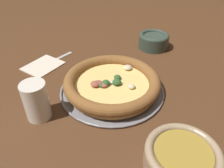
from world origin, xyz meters
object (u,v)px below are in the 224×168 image
at_px(pizza_tray, 112,90).
at_px(fork, 49,63).
at_px(bowl_near, 182,157).
at_px(drinking_cup, 36,101).
at_px(napkin, 43,65).
at_px(bowl_far, 154,40).
at_px(pizza, 112,83).

distance_m(pizza_tray, fork, 0.28).
bearing_deg(bowl_near, drinking_cup, 89.87).
bearing_deg(fork, napkin, 5.64).
bearing_deg(bowl_far, drinking_cup, 161.66).
xyz_separation_m(napkin, fork, (0.03, -0.00, -0.00)).
distance_m(bowl_far, fork, 0.42).
distance_m(bowl_near, fork, 0.55).
bearing_deg(pizza, drinking_cup, 143.20).
height_order(bowl_far, fork, bowl_far).
distance_m(drinking_cup, fork, 0.28).
relative_size(napkin, fork, 0.75).
bearing_deg(bowl_near, pizza_tray, 52.89).
relative_size(drinking_cup, napkin, 0.73).
relative_size(bowl_far, napkin, 0.85).
height_order(pizza_tray, bowl_near, bowl_near).
distance_m(pizza, bowl_far, 0.33).
bearing_deg(napkin, bowl_far, -46.52).
bearing_deg(drinking_cup, bowl_near, -90.13).
bearing_deg(napkin, fork, -10.49).
relative_size(pizza, napkin, 2.03).
distance_m(pizza, fork, 0.28).
bearing_deg(pizza_tray, drinking_cup, 143.19).
relative_size(pizza, bowl_near, 1.85).
xyz_separation_m(drinking_cup, napkin, (0.20, 0.15, -0.05)).
bearing_deg(pizza_tray, pizza, 91.82).
bearing_deg(pizza_tray, fork, 78.50).
bearing_deg(bowl_near, pizza, 52.90).
height_order(bowl_near, napkin, bowl_near).
xyz_separation_m(pizza_tray, drinking_cup, (-0.17, 0.13, 0.05)).
relative_size(pizza_tray, bowl_near, 2.02).
xyz_separation_m(pizza, napkin, (0.03, 0.28, -0.03)).
xyz_separation_m(bowl_near, napkin, (0.20, 0.51, -0.02)).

